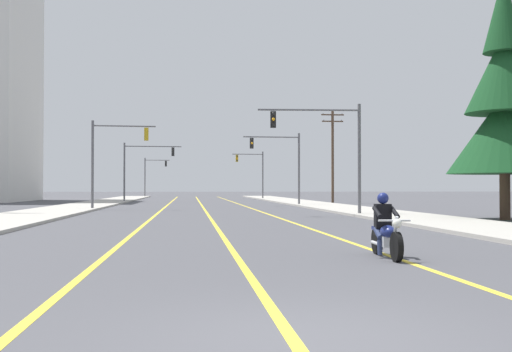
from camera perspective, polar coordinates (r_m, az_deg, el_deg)
The scene contains 15 objects.
ground_plane at distance 6.74m, azimuth 4.94°, elevation -14.64°, with size 400.00×400.00×0.00m, color #47474C.
lane_stripe_center at distance 51.46m, azimuth -4.95°, elevation -2.78°, with size 0.16×100.00×0.01m, color yellow.
lane_stripe_left at distance 51.48m, azimuth -8.26°, elevation -2.77°, with size 0.16×100.00×0.01m, color yellow.
lane_stripe_right at distance 51.65m, azimuth -1.05°, elevation -2.77°, with size 0.16×100.00×0.01m, color yellow.
sidewalk_kerb_right at distance 47.72m, azimuth 7.10°, elevation -2.83°, with size 4.40×110.00×0.14m, color #ADA89E.
sidewalk_kerb_left at distance 47.20m, azimuth -16.43°, elevation -2.82°, with size 4.40×110.00×0.14m, color #ADA89E.
motorcycle_with_rider at distance 14.28m, azimuth 11.81°, elevation -5.02°, with size 0.70×2.19×1.46m.
traffic_signal_near_right at distance 34.56m, azimuth 6.76°, elevation 3.24°, with size 5.73×0.45×6.20m.
traffic_signal_near_left at distance 44.32m, azimuth -13.19°, elevation 2.22°, with size 4.40×0.53×6.20m.
traffic_signal_mid_right at distance 52.98m, azimuth 2.49°, elevation 1.70°, with size 4.90×0.48×6.20m.
traffic_signal_mid_left at distance 65.91m, azimuth -10.47°, elevation 1.24°, with size 5.98×0.58×6.20m.
traffic_signal_far_right at distance 80.63m, azimuth -0.17°, elevation 0.73°, with size 4.09×0.55×6.20m.
traffic_signal_far_left at distance 99.58m, azimuth -9.54°, elevation 0.41°, with size 3.94×0.45×6.20m.
utility_pole_right_far at distance 61.90m, azimuth 7.05°, elevation 2.10°, with size 2.28×0.26×9.15m.
conifer_tree_right_verge_near at distance 32.39m, azimuth 21.84°, elevation 5.98°, with size 5.45×5.45×11.99m.
Camera 1 is at (-1.26, -6.42, 1.59)m, focal length 43.56 mm.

